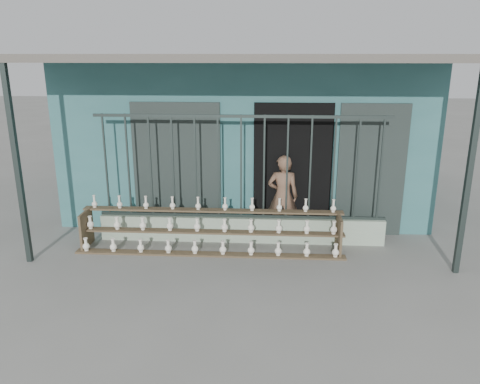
{
  "coord_description": "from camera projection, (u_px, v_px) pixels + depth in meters",
  "views": [
    {
      "loc": [
        0.45,
        -6.45,
        3.21
      ],
      "look_at": [
        0.0,
        1.0,
        1.0
      ],
      "focal_mm": 35.0,
      "sensor_mm": 36.0,
      "label": 1
    }
  ],
  "objects": [
    {
      "name": "security_fence",
      "position": [
        241.0,
        167.0,
        7.98
      ],
      "size": [
        5.0,
        0.04,
        1.8
      ],
      "color": "#283330",
      "rests_on": "parapet_wall"
    },
    {
      "name": "elderly_woman",
      "position": [
        283.0,
        196.0,
        8.4
      ],
      "size": [
        0.56,
        0.38,
        1.51
      ],
      "primitive_type": "imported",
      "rotation": [
        0.0,
        0.0,
        3.11
      ],
      "color": "brown",
      "rests_on": "ground"
    },
    {
      "name": "ground",
      "position": [
        236.0,
        273.0,
        7.12
      ],
      "size": [
        60.0,
        60.0,
        0.0
      ],
      "primitive_type": "plane",
      "color": "slate"
    },
    {
      "name": "shelf_rack",
      "position": [
        210.0,
        230.0,
        7.89
      ],
      "size": [
        4.5,
        0.68,
        0.85
      ],
      "color": "brown",
      "rests_on": "ground"
    },
    {
      "name": "workshop_building",
      "position": [
        249.0,
        126.0,
        10.7
      ],
      "size": [
        7.4,
        6.6,
        3.21
      ],
      "color": "#32696A",
      "rests_on": "ground"
    },
    {
      "name": "parapet_wall",
      "position": [
        241.0,
        229.0,
        8.3
      ],
      "size": [
        5.0,
        0.2,
        0.45
      ],
      "primitive_type": "cube",
      "color": "#A3BA9F",
      "rests_on": "ground"
    }
  ]
}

